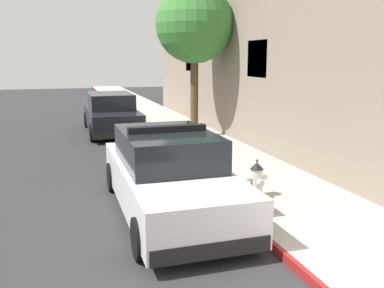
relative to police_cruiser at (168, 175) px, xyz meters
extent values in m
cube|color=#2B2B2D|center=(-3.50, 5.80, -0.84)|extent=(28.21, 60.00, 0.20)
cube|color=#ADA89E|center=(2.50, 5.80, -0.67)|extent=(2.68, 60.00, 0.15)
cube|color=maroon|center=(1.12, 5.80, -0.67)|extent=(0.08, 60.00, 0.15)
cube|color=gray|center=(6.55, 4.24, 1.89)|extent=(5.43, 24.40, 5.28)
cube|color=black|center=(3.87, 4.24, 2.16)|extent=(0.06, 1.30, 1.10)
cube|color=black|center=(3.87, 11.08, 2.16)|extent=(0.06, 1.30, 1.10)
cube|color=white|center=(0.00, -0.04, -0.16)|extent=(1.84, 4.80, 0.76)
cube|color=black|center=(0.00, 0.11, 0.52)|extent=(1.64, 2.50, 0.60)
cube|color=black|center=(0.00, -2.38, -0.42)|extent=(1.76, 0.16, 0.24)
cube|color=black|center=(0.00, 2.30, -0.42)|extent=(1.76, 0.16, 0.24)
cylinder|color=black|center=(-0.86, 1.66, -0.42)|extent=(0.22, 0.64, 0.64)
cylinder|color=black|center=(0.86, 1.66, -0.42)|extent=(0.22, 0.64, 0.64)
cylinder|color=black|center=(-0.86, -1.74, -0.42)|extent=(0.22, 0.64, 0.64)
cylinder|color=black|center=(0.86, -1.74, -0.42)|extent=(0.22, 0.64, 0.64)
cube|color=black|center=(0.00, 0.06, 0.88)|extent=(1.48, 0.20, 0.12)
cube|color=red|center=(-0.35, 0.06, 0.88)|extent=(0.44, 0.18, 0.11)
cube|color=#1E33E0|center=(0.35, 0.06, 0.88)|extent=(0.44, 0.18, 0.11)
cube|color=black|center=(0.00, 9.24, -0.16)|extent=(1.84, 4.80, 0.76)
cube|color=black|center=(0.00, 9.39, 0.52)|extent=(1.64, 2.50, 0.60)
cube|color=black|center=(0.00, 6.90, -0.42)|extent=(1.76, 0.16, 0.24)
cube|color=black|center=(0.00, 11.58, -0.42)|extent=(1.76, 0.16, 0.24)
cylinder|color=black|center=(-0.86, 10.94, -0.42)|extent=(0.22, 0.64, 0.64)
cylinder|color=black|center=(0.86, 10.94, -0.42)|extent=(0.22, 0.64, 0.64)
cylinder|color=black|center=(-0.86, 7.54, -0.42)|extent=(0.22, 0.64, 0.64)
cylinder|color=black|center=(0.86, 7.54, -0.42)|extent=(0.22, 0.64, 0.64)
cylinder|color=#4C4C51|center=(1.85, 0.01, -0.57)|extent=(0.32, 0.32, 0.06)
cylinder|color=silver|center=(1.85, 0.01, -0.29)|extent=(0.24, 0.24, 0.50)
cone|color=black|center=(1.85, 0.01, 0.03)|extent=(0.28, 0.28, 0.14)
cylinder|color=#4C4C51|center=(1.85, 0.01, 0.13)|extent=(0.05, 0.05, 0.06)
cylinder|color=silver|center=(1.68, 0.01, -0.23)|extent=(0.10, 0.10, 0.10)
cylinder|color=silver|center=(2.02, 0.01, -0.23)|extent=(0.10, 0.10, 0.10)
cylinder|color=silver|center=(1.85, -0.17, -0.28)|extent=(0.13, 0.12, 0.13)
cylinder|color=brown|center=(2.70, 6.88, 0.90)|extent=(0.28, 0.28, 2.98)
sphere|color=#387A33|center=(2.70, 6.88, 3.34)|extent=(2.71, 2.71, 2.71)
camera|label=1|loc=(-1.85, -7.44, 2.17)|focal=39.16mm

